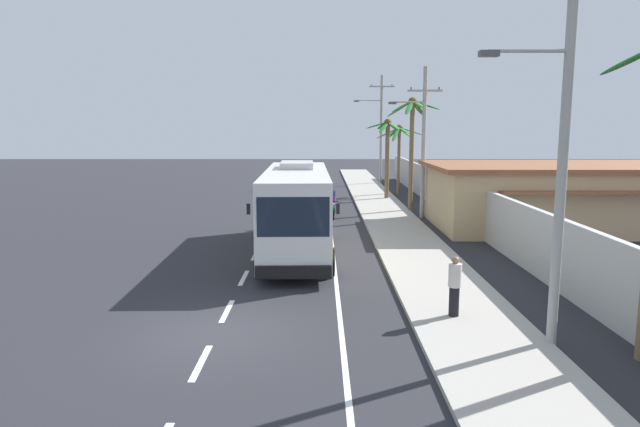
# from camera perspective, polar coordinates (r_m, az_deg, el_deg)

# --- Properties ---
(ground_plane) EXTENTS (160.00, 160.00, 0.00)m
(ground_plane) POSITION_cam_1_polar(r_m,az_deg,el_deg) (15.17, -10.44, -11.96)
(ground_plane) COLOR #28282D
(sidewalk_kerb) EXTENTS (3.20, 90.00, 0.14)m
(sidewalk_kerb) POSITION_cam_1_polar(r_m,az_deg,el_deg) (24.84, 9.60, -3.57)
(sidewalk_kerb) COLOR #A8A399
(sidewalk_kerb) RESTS_ON ground
(lane_markings) EXTENTS (3.44, 71.20, 0.01)m
(lane_markings) POSITION_cam_1_polar(r_m,az_deg,el_deg) (29.28, -1.29, -1.70)
(lane_markings) COLOR white
(lane_markings) RESTS_ON ground
(boundary_wall) EXTENTS (0.24, 60.00, 2.40)m
(boundary_wall) POSITION_cam_1_polar(r_m,az_deg,el_deg) (29.32, 15.73, 0.36)
(boundary_wall) COLOR #B2B2AD
(boundary_wall) RESTS_ON ground
(coach_bus_foreground) EXTENTS (3.15, 11.09, 3.81)m
(coach_bus_foreground) POSITION_cam_1_polar(r_m,az_deg,el_deg) (23.78, -2.25, 0.68)
(coach_bus_foreground) COLOR silver
(coach_bus_foreground) RESTS_ON ground
(motorcycle_beside_bus) EXTENTS (0.56, 1.96, 1.62)m
(motorcycle_beside_bus) POSITION_cam_1_polar(r_m,az_deg,el_deg) (33.19, 1.52, 0.69)
(motorcycle_beside_bus) COLOR black
(motorcycle_beside_bus) RESTS_ON ground
(pedestrian_near_kerb) EXTENTS (0.36, 0.36, 1.69)m
(pedestrian_near_kerb) POSITION_cam_1_polar(r_m,az_deg,el_deg) (16.03, 13.68, -7.09)
(pedestrian_near_kerb) COLOR black
(pedestrian_near_kerb) RESTS_ON sidewalk_kerb
(utility_pole_nearest) EXTENTS (3.08, 0.24, 9.58)m
(utility_pole_nearest) POSITION_cam_1_polar(r_m,az_deg,el_deg) (14.21, 23.50, 7.08)
(utility_pole_nearest) COLOR #9E9E99
(utility_pole_nearest) RESTS_ON ground
(utility_pole_mid) EXTENTS (3.08, 0.24, 8.75)m
(utility_pole_mid) POSITION_cam_1_polar(r_m,az_deg,el_deg) (33.34, 10.53, 7.50)
(utility_pole_mid) COLOR #9E9E99
(utility_pole_mid) RESTS_ON ground
(utility_pole_far) EXTENTS (3.71, 0.24, 10.01)m
(utility_pole_far) POSITION_cam_1_polar(r_m,az_deg,el_deg) (52.82, 6.30, 8.79)
(utility_pole_far) COLOR #9E9E99
(utility_pole_far) RESTS_ON ground
(palm_nearest) EXTENTS (3.09, 3.05, 5.93)m
(palm_nearest) POSITION_cam_1_polar(r_m,az_deg,el_deg) (41.44, 7.03, 7.14)
(palm_nearest) COLOR brown
(palm_nearest) RESTS_ON ground
(palm_third) EXTENTS (3.44, 3.25, 7.15)m
(palm_third) POSITION_cam_1_polar(r_m,az_deg,el_deg) (35.56, 9.50, 8.45)
(palm_third) COLOR brown
(palm_third) RESTS_ON ground
(palm_fourth) EXTENTS (3.74, 3.49, 5.52)m
(palm_fourth) POSITION_cam_1_polar(r_m,az_deg,el_deg) (44.60, 8.24, 7.29)
(palm_fourth) COLOR brown
(palm_fourth) RESTS_ON ground
(roadside_building) EXTENTS (14.26, 8.30, 3.39)m
(roadside_building) POSITION_cam_1_polar(r_m,az_deg,el_deg) (32.43, 23.76, 1.64)
(roadside_building) COLOR tan
(roadside_building) RESTS_ON ground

